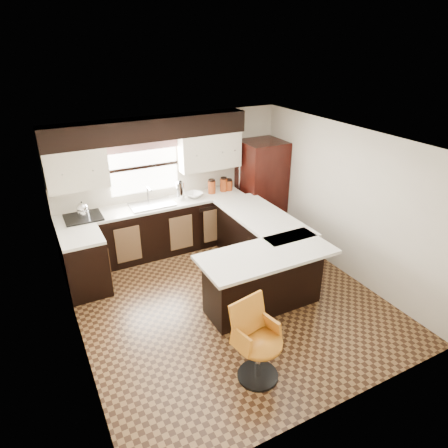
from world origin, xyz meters
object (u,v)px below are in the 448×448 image
peninsula_long (258,243)px  refrigerator (261,188)px  bar_chair (259,344)px  peninsula_return (263,280)px

peninsula_long → refrigerator: bearing=56.6°
peninsula_long → refrigerator: size_ratio=1.07×
bar_chair → refrigerator: bearing=46.0°
peninsula_long → bar_chair: bearing=-121.8°
peninsula_return → bar_chair: (-0.77, -1.11, 0.04)m
peninsula_return → peninsula_long: bearing=61.7°
peninsula_return → refrigerator: 2.58m
refrigerator → peninsula_return: bearing=-121.2°
peninsula_long → bar_chair: (-1.29, -2.09, 0.04)m
peninsula_long → refrigerator: 1.51m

